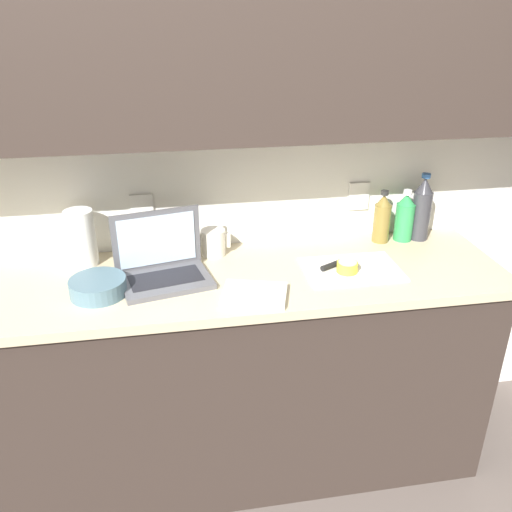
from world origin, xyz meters
TOP-DOWN VIEW (x-y plane):
  - ground_plane at (0.00, 0.00)m, footprint 12.00×12.00m
  - wall_back at (0.00, 0.22)m, footprint 5.20×0.38m
  - counter_unit at (-0.02, 0.00)m, footprint 2.25×0.58m
  - laptop at (-0.18, 0.03)m, footprint 0.36×0.29m
  - cutting_board at (0.53, -0.03)m, footprint 0.36×0.25m
  - knife at (0.49, -0.00)m, footprint 0.24×0.14m
  - lemon_half_cut at (0.51, -0.06)m, footprint 0.08×0.08m
  - bottle_green_soda at (0.74, 0.21)m, footprint 0.07×0.07m
  - bottle_oil_tall at (0.84, 0.21)m, footprint 0.08×0.08m
  - bottle_water_clear at (0.92, 0.21)m, footprint 0.08×0.08m
  - measuring_cup at (0.03, 0.20)m, footprint 0.12×0.10m
  - bowl_white at (-0.40, -0.06)m, footprint 0.20×0.20m
  - paper_towel_roll at (-0.48, 0.20)m, footprint 0.11×0.11m
  - dish_towel at (0.13, -0.18)m, footprint 0.26×0.21m

SIDE VIEW (x-z plane):
  - ground_plane at x=0.00m, z-range 0.00..0.00m
  - counter_unit at x=-0.02m, z-range 0.01..0.94m
  - cutting_board at x=0.53m, z-range 0.93..0.94m
  - dish_towel at x=0.13m, z-range 0.93..0.96m
  - knife at x=0.49m, z-range 0.94..0.96m
  - lemon_half_cut at x=0.51m, z-range 0.94..0.98m
  - bowl_white at x=-0.40m, z-range 0.93..0.99m
  - measuring_cup at x=0.03m, z-range 0.93..1.04m
  - laptop at x=-0.18m, z-range 0.87..1.11m
  - bottle_oil_tall at x=0.84m, z-range 0.92..1.14m
  - bottle_green_soda at x=0.74m, z-range 0.92..1.15m
  - paper_towel_roll at x=-0.48m, z-range 0.93..1.15m
  - bottle_water_clear at x=0.92m, z-range 0.92..1.21m
  - wall_back at x=0.00m, z-range 0.26..2.86m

